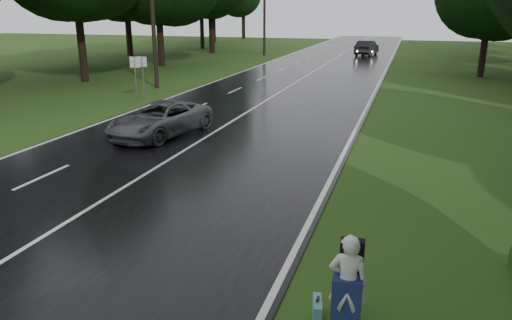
{
  "coord_description": "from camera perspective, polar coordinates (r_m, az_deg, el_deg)",
  "views": [
    {
      "loc": [
        7.88,
        -9.78,
        5.15
      ],
      "look_at": [
        3.97,
        2.55,
        1.1
      ],
      "focal_mm": 33.9,
      "sensor_mm": 36.0,
      "label": 1
    }
  ],
  "objects": [
    {
      "name": "ground",
      "position": [
        13.58,
        -19.73,
        -5.99
      ],
      "size": [
        160.0,
        160.0,
        0.0
      ],
      "primitive_type": "plane",
      "color": "#274614",
      "rests_on": "ground"
    },
    {
      "name": "road",
      "position": [
        31.23,
        2.75,
        7.92
      ],
      "size": [
        12.0,
        140.0,
        0.04
      ],
      "primitive_type": "cube",
      "color": "black",
      "rests_on": "ground"
    },
    {
      "name": "lane_center",
      "position": [
        31.23,
        2.75,
        7.96
      ],
      "size": [
        0.12,
        140.0,
        0.01
      ],
      "primitive_type": "cube",
      "color": "silver",
      "rests_on": "road"
    },
    {
      "name": "grey_car",
      "position": [
        20.71,
        -11.22,
        4.75
      ],
      "size": [
        3.24,
        5.37,
        1.39
      ],
      "primitive_type": "imported",
      "rotation": [
        0.0,
        0.0,
        6.09
      ],
      "color": "#4E5154",
      "rests_on": "road"
    },
    {
      "name": "far_car",
      "position": [
        58.62,
        12.95,
        12.78
      ],
      "size": [
        2.42,
        5.19,
        1.65
      ],
      "primitive_type": "imported",
      "rotation": [
        0.0,
        0.0,
        3.0
      ],
      "color": "black",
      "rests_on": "road"
    },
    {
      "name": "hitchhiker",
      "position": [
        8.32,
        10.76,
        -14.43
      ],
      "size": [
        0.66,
        0.6,
        1.75
      ],
      "color": "silver",
      "rests_on": "ground"
    },
    {
      "name": "suitcase",
      "position": [
        8.82,
        7.23,
        -17.1
      ],
      "size": [
        0.25,
        0.53,
        0.36
      ],
      "primitive_type": "cube",
      "rotation": [
        0.0,
        0.0,
        0.22
      ],
      "color": "teal",
      "rests_on": "ground"
    },
    {
      "name": "utility_pole_mid",
      "position": [
        33.99,
        -11.59,
        8.33
      ],
      "size": [
        1.8,
        0.28,
        10.01
      ],
      "primitive_type": null,
      "color": "black",
      "rests_on": "ground"
    },
    {
      "name": "utility_pole_far",
      "position": [
        57.48,
        0.98,
        12.25
      ],
      "size": [
        1.8,
        0.28,
        9.98
      ],
      "primitive_type": null,
      "color": "black",
      "rests_on": "ground"
    },
    {
      "name": "road_sign_a",
      "position": [
        29.3,
        -13.82,
        6.77
      ],
      "size": [
        0.61,
        0.1,
        2.55
      ],
      "primitive_type": null,
      "color": "white",
      "rests_on": "ground"
    },
    {
      "name": "road_sign_b",
      "position": [
        29.99,
        -13.01,
        7.06
      ],
      "size": [
        0.6,
        0.1,
        2.49
      ],
      "primitive_type": null,
      "color": "white",
      "rests_on": "ground"
    },
    {
      "name": "tree_left_d",
      "position": [
        38.59,
        -19.47,
        8.75
      ],
      "size": [
        10.3,
        10.3,
        16.1
      ],
      "primitive_type": null,
      "color": "black",
      "rests_on": "ground"
    },
    {
      "name": "tree_left_e",
      "position": [
        47.51,
        -11.03,
        10.86
      ],
      "size": [
        9.08,
        9.08,
        14.19
      ],
      "primitive_type": null,
      "color": "black",
      "rests_on": "ground"
    },
    {
      "name": "tree_left_f",
      "position": [
        60.71,
        -5.19,
        12.46
      ],
      "size": [
        10.27,
        10.27,
        16.04
      ],
      "primitive_type": null,
      "color": "black",
      "rests_on": "ground"
    },
    {
      "name": "tree_right_e",
      "position": [
        42.83,
        24.91,
        8.9
      ],
      "size": [
        7.29,
        7.29,
        11.39
      ],
      "primitive_type": null,
      "color": "black",
      "rests_on": "ground"
    }
  ]
}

